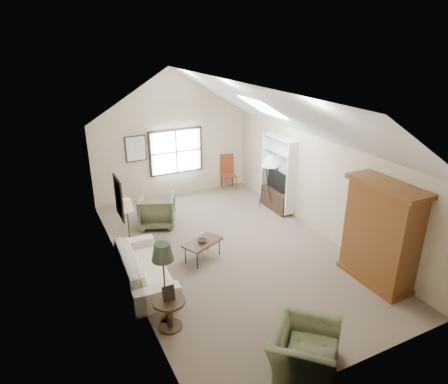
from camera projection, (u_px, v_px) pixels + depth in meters
name	position (u px, v px, depth m)	size (l,w,h in m)	color
room_shell	(232.00, 119.00, 8.42)	(5.01, 8.01, 4.00)	#716050
window	(176.00, 152.00, 12.41)	(1.72, 0.08, 1.42)	black
skylight	(263.00, 107.00, 9.70)	(0.80, 1.20, 0.52)	white
wall_art	(128.00, 171.00, 9.81)	(1.97, 3.71, 0.88)	black
armoire	(381.00, 234.00, 8.12)	(0.60, 1.50, 2.20)	brown
tv_alcove	(278.00, 173.00, 11.49)	(0.32, 1.30, 2.10)	white
media_console	(276.00, 200.00, 11.80)	(0.34, 1.18, 0.60)	#382316
tv_panel	(277.00, 180.00, 11.57)	(0.05, 0.90, 0.55)	black
sofa	(144.00, 267.00, 8.37)	(2.33, 0.91, 0.68)	silver
armchair_near	(304.00, 350.00, 6.14)	(1.15, 1.00, 0.75)	#5D6546
armchair_far	(157.00, 210.00, 10.79)	(0.93, 0.96, 0.87)	#606A4A
coffee_table	(203.00, 250.00, 9.21)	(0.90, 0.50, 0.46)	#3C2518
bowl	(202.00, 241.00, 9.12)	(0.22, 0.22, 0.05)	#342415
side_table	(170.00, 314.00, 7.06)	(0.58, 0.58, 0.58)	#322214
side_chair	(229.00, 172.00, 13.23)	(0.45, 0.45, 1.16)	brown
tripod_lamp	(269.00, 181.00, 11.76)	(0.48, 0.48, 1.65)	silver
dark_lamp	(165.00, 283.00, 7.03)	(0.39, 0.39, 1.63)	#252A1E
tan_lamp	(129.00, 227.00, 9.22)	(0.29, 0.29, 1.46)	tan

